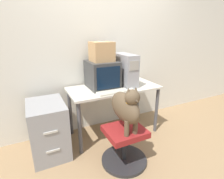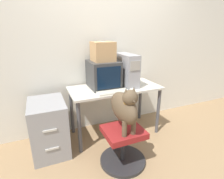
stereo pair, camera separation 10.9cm
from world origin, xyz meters
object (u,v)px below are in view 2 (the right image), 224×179
at_px(dog, 124,107).
at_px(pc_tower, 127,70).
at_px(crt_monitor, 103,74).
at_px(keyboard, 113,92).
at_px(office_chair, 123,146).
at_px(filing_cabinet, 49,127).
at_px(cardboard_box, 103,52).

bearing_deg(dog, pc_tower, 60.95).
bearing_deg(crt_monitor, pc_tower, -8.29).
relative_size(crt_monitor, dog, 0.83).
distance_m(keyboard, office_chair, 0.70).
height_order(filing_cabinet, cardboard_box, cardboard_box).
bearing_deg(office_chair, cardboard_box, 87.99).
bearing_deg(keyboard, dog, -96.55).
bearing_deg(dog, keyboard, 83.45).
bearing_deg(filing_cabinet, cardboard_box, 9.55).
relative_size(dog, filing_cabinet, 0.77).
bearing_deg(pc_tower, keyboard, -142.98).
distance_m(keyboard, filing_cabinet, 0.96).
bearing_deg(cardboard_box, dog, -92.00).
relative_size(office_chair, filing_cabinet, 0.80).
bearing_deg(cardboard_box, crt_monitor, -90.00).
distance_m(crt_monitor, dog, 0.76).
relative_size(crt_monitor, pc_tower, 0.93).
relative_size(crt_monitor, filing_cabinet, 0.64).
relative_size(crt_monitor, cardboard_box, 1.55).
height_order(dog, filing_cabinet, dog).
height_order(crt_monitor, dog, crt_monitor).
bearing_deg(crt_monitor, dog, -92.01).
height_order(office_chair, filing_cabinet, filing_cabinet).
height_order(pc_tower, filing_cabinet, pc_tower).
xyz_separation_m(office_chair, cardboard_box, (0.03, 0.72, 1.05)).
relative_size(crt_monitor, office_chair, 0.80).
height_order(crt_monitor, filing_cabinet, crt_monitor).
height_order(pc_tower, dog, pc_tower).
relative_size(pc_tower, keyboard, 1.14).
bearing_deg(dog, office_chair, 90.00).
xyz_separation_m(dog, filing_cabinet, (-0.79, 0.59, -0.39)).
bearing_deg(office_chair, keyboard, 83.35).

